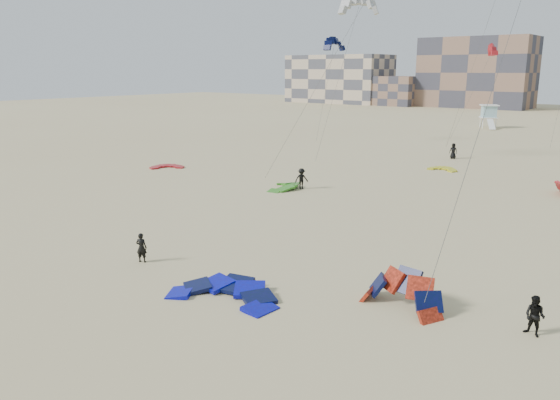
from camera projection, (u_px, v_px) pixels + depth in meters
The scene contains 17 objects.
ground at pixel (127, 287), 25.25m from camera, with size 320.00×320.00×0.00m, color #C2B482.
kite_ground_blue at pixel (225, 297), 24.15m from camera, with size 4.64×4.82×0.86m, color #000BC3, non-canonical shape.
kite_ground_orange at pixel (400, 307), 23.12m from camera, with size 3.72×2.66×2.57m, color red, non-canonical shape.
kite_ground_red at pixel (167, 168), 55.92m from camera, with size 3.01×3.19×0.41m, color #AF2614, non-canonical shape.
kite_ground_green at pixel (283, 188), 46.40m from camera, with size 3.60×3.77×0.79m, color green, non-canonical shape.
kite_ground_yellow at pixel (442, 170), 54.62m from camera, with size 2.64×2.77×0.47m, color gold, non-canonical shape.
kitesurfer_main at pixel (141, 248), 28.41m from camera, with size 0.58×0.38×1.58m, color black.
kitesurfer_b at pixel (535, 316), 20.50m from camera, with size 0.77×0.60×1.59m, color black.
kitesurfer_c at pixel (302, 179), 45.85m from camera, with size 1.14×0.65×1.76m, color black.
kitesurfer_e at pixel (453, 151), 61.48m from camera, with size 0.86×0.56×1.75m, color black.
kite_fly_grey at pixel (359, 6), 56.60m from camera, with size 5.67×10.70×16.86m.
kite_fly_navy at pixel (334, 45), 72.02m from camera, with size 3.95×8.57×13.27m.
kite_fly_red at pixel (493, 51), 77.31m from camera, with size 4.19×13.94×12.61m.
lifeguard_tower_far at pixel (488, 116), 93.66m from camera, with size 3.80×5.93×3.95m.
condo_west_a at pixel (339, 79), 165.12m from camera, with size 30.00×15.00×14.00m, color #C6AE91.
condo_west_b at pixel (477, 73), 143.74m from camera, with size 28.00×14.00×18.00m, color #846250.
condo_fill_left at pixel (396, 91), 152.30m from camera, with size 12.00×10.00×8.00m, color #846250.
Camera 1 is at (20.12, -14.23, 9.83)m, focal length 35.00 mm.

